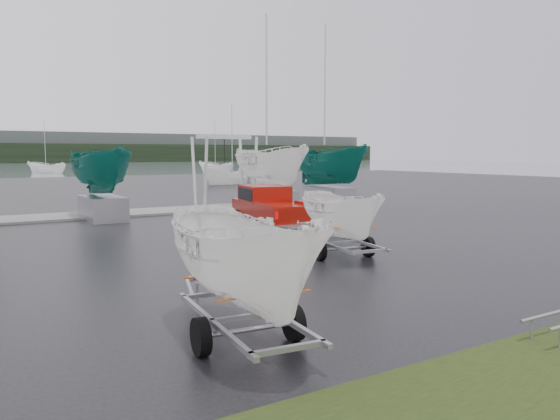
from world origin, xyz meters
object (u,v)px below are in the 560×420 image
object	(u,v)px
pickup_truck	(270,207)
trailer_hitched	(342,175)
trailer_parked	(243,174)
boat_hoist	(224,161)

from	to	relation	value
pickup_truck	trailer_hitched	bearing A→B (deg)	-90.00
trailer_parked	boat_hoist	distance (m)	22.01
trailer_hitched	boat_hoist	xyz separation A→B (m)	(3.40, 14.87, 0.22)
trailer_parked	boat_hoist	bearing A→B (deg)	70.87
pickup_truck	boat_hoist	bearing A→B (deg)	85.74
trailer_parked	boat_hoist	size ratio (longest dim) A/B	1.24
trailer_hitched	trailer_parked	xyz separation A→B (m)	(-5.96, -5.05, 0.33)
trailer_hitched	trailer_parked	size ratio (longest dim) A/B	0.88
trailer_hitched	boat_hoist	bearing A→B (deg)	87.45
trailer_parked	boat_hoist	world-z (taller)	trailer_parked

